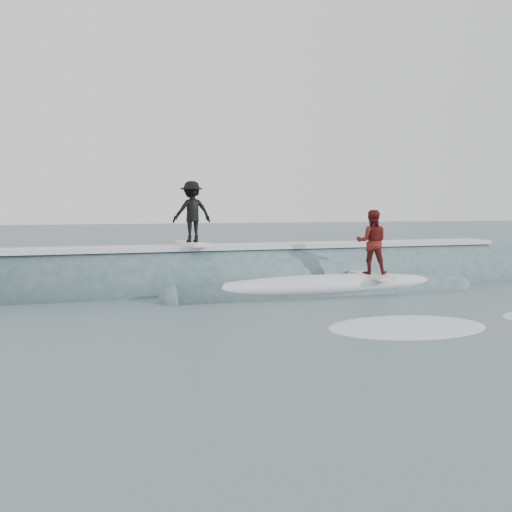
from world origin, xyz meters
name	(u,v)px	position (x,y,z in m)	size (l,w,h in m)	color
ground	(335,328)	(0.00, 0.00, 0.00)	(160.00, 160.00, 0.00)	#435B62
breaking_wave	(253,287)	(0.16, 6.29, 0.03)	(22.34, 4.11, 2.66)	#36575B
surfer_black	(192,214)	(-1.76, 6.48, 2.38)	(1.30, 2.05, 1.99)	silver
surfer_red	(372,245)	(3.28, 4.28, 1.46)	(1.16, 2.01, 2.03)	silver
whitewater	(423,338)	(1.21, -1.44, 0.00)	(16.98, 7.75, 0.10)	white
far_swells	(189,258)	(0.36, 17.65, 0.00)	(40.40, 8.65, 0.80)	#36575B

